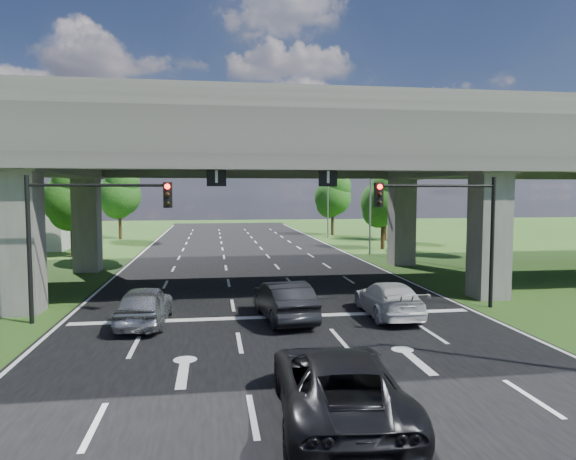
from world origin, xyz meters
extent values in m
plane|color=#2F4C18|center=(0.00, 0.00, 0.00)|extent=(160.00, 160.00, 0.00)
cube|color=black|center=(0.00, 10.00, 0.01)|extent=(18.00, 120.00, 0.03)
cube|color=#353330|center=(0.00, 12.00, 8.00)|extent=(80.00, 15.00, 2.00)
cube|color=#5A5753|center=(0.00, 4.75, 9.50)|extent=(80.00, 0.50, 1.00)
cube|color=#5A5753|center=(0.00, 19.25, 9.50)|extent=(80.00, 0.50, 1.00)
cube|color=#5A5753|center=(-11.00, 6.00, 3.50)|extent=(1.60, 1.60, 7.00)
cube|color=#5A5753|center=(-11.00, 18.00, 3.50)|extent=(1.60, 1.60, 7.00)
cube|color=#5A5753|center=(11.00, 6.00, 3.50)|extent=(1.60, 1.60, 7.00)
cube|color=#5A5753|center=(11.00, 18.00, 3.50)|extent=(1.60, 1.60, 7.00)
cube|color=black|center=(-2.50, 5.00, 6.00)|extent=(0.85, 0.06, 0.85)
cube|color=black|center=(2.50, 5.00, 6.00)|extent=(0.85, 0.06, 0.85)
cylinder|color=black|center=(10.00, 4.00, 3.00)|extent=(0.18, 0.18, 6.00)
cylinder|color=black|center=(7.25, 4.00, 5.60)|extent=(5.50, 0.12, 0.12)
cube|color=black|center=(4.50, 3.82, 5.20)|extent=(0.35, 0.28, 1.05)
sphere|color=#FF0C05|center=(4.50, 3.66, 5.55)|extent=(0.22, 0.22, 0.22)
cylinder|color=black|center=(-10.00, 4.00, 3.00)|extent=(0.18, 0.18, 6.00)
cylinder|color=black|center=(-7.25, 4.00, 5.60)|extent=(5.50, 0.12, 0.12)
cube|color=black|center=(-4.50, 3.82, 5.20)|extent=(0.35, 0.28, 1.05)
sphere|color=#FF0C05|center=(-4.50, 3.66, 5.55)|extent=(0.22, 0.22, 0.22)
cylinder|color=gray|center=(10.50, 24.00, 5.00)|extent=(0.16, 0.16, 10.00)
cylinder|color=gray|center=(9.00, 24.00, 9.70)|extent=(3.00, 0.10, 0.10)
cube|color=gray|center=(7.50, 24.00, 9.60)|extent=(0.60, 0.25, 0.18)
cylinder|color=gray|center=(10.50, 40.00, 5.00)|extent=(0.16, 0.16, 10.00)
cylinder|color=gray|center=(9.00, 40.00, 9.70)|extent=(3.00, 0.10, 0.10)
cube|color=gray|center=(7.50, 40.00, 9.60)|extent=(0.60, 0.25, 0.18)
cylinder|color=black|center=(-14.00, 26.00, 1.65)|extent=(0.36, 0.36, 3.30)
sphere|color=#124514|center=(-14.00, 26.00, 4.65)|extent=(4.50, 4.50, 4.50)
sphere|color=#124514|center=(-13.60, 25.70, 6.00)|extent=(3.60, 3.60, 3.60)
sphere|color=#124514|center=(-14.30, 26.40, 3.75)|extent=(3.30, 3.30, 3.30)
cylinder|color=black|center=(-17.00, 34.00, 1.43)|extent=(0.36, 0.36, 2.86)
sphere|color=#124514|center=(-17.00, 34.00, 4.03)|extent=(3.90, 3.90, 3.90)
sphere|color=#124514|center=(-16.60, 33.70, 5.20)|extent=(3.12, 3.12, 3.12)
sphere|color=#124514|center=(-17.30, 34.40, 3.25)|extent=(2.86, 2.86, 2.86)
cylinder|color=black|center=(-13.00, 42.00, 1.76)|extent=(0.36, 0.36, 3.52)
sphere|color=#124514|center=(-13.00, 42.00, 4.96)|extent=(4.80, 4.80, 4.80)
sphere|color=#124514|center=(-12.60, 41.70, 6.40)|extent=(3.84, 3.84, 3.84)
sphere|color=#124514|center=(-13.30, 42.40, 4.00)|extent=(3.52, 3.52, 3.52)
cylinder|color=black|center=(13.00, 28.00, 1.54)|extent=(0.36, 0.36, 3.08)
sphere|color=#124514|center=(13.00, 28.00, 4.34)|extent=(4.20, 4.20, 4.20)
sphere|color=#124514|center=(13.40, 27.70, 5.60)|extent=(3.36, 3.36, 3.36)
sphere|color=#124514|center=(12.70, 28.40, 3.50)|extent=(3.08, 3.08, 3.08)
cylinder|color=black|center=(16.00, 36.00, 1.43)|extent=(0.36, 0.36, 2.86)
sphere|color=#124514|center=(16.00, 36.00, 4.03)|extent=(3.90, 3.90, 3.90)
sphere|color=#124514|center=(16.40, 35.70, 5.20)|extent=(3.12, 3.12, 3.12)
sphere|color=#124514|center=(15.70, 36.40, 3.25)|extent=(2.86, 2.86, 2.86)
cylinder|color=black|center=(12.00, 44.00, 1.65)|extent=(0.36, 0.36, 3.30)
sphere|color=#124514|center=(12.00, 44.00, 4.65)|extent=(4.50, 4.50, 4.50)
sphere|color=#124514|center=(12.40, 43.70, 6.00)|extent=(3.60, 3.60, 3.60)
sphere|color=#124514|center=(11.70, 44.40, 3.75)|extent=(3.30, 3.30, 3.30)
imported|color=#9C9EA3|center=(-5.40, 3.00, 0.82)|extent=(2.06, 4.70, 1.57)
imported|color=black|center=(0.20, 2.95, 0.84)|extent=(2.23, 5.06, 1.62)
imported|color=silver|center=(4.73, 3.00, 0.75)|extent=(2.17, 5.04, 1.45)
imported|color=black|center=(0.13, -6.49, 0.86)|extent=(3.21, 6.19, 1.67)
camera|label=1|loc=(-2.70, -17.78, 5.33)|focal=32.00mm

